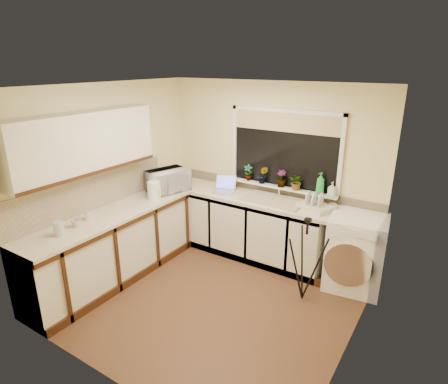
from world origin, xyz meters
TOP-DOWN VIEW (x-y plane):
  - floor at (0.00, 0.00)m, footprint 3.20×3.20m
  - ceiling at (0.00, 0.00)m, footprint 3.20×3.20m
  - wall_back at (0.00, 1.50)m, footprint 3.20×0.00m
  - wall_front at (0.00, -1.50)m, footprint 3.20×0.00m
  - wall_left at (-1.60, 0.00)m, footprint 0.00×3.00m
  - wall_right at (1.60, 0.00)m, footprint 0.00×3.00m
  - base_cabinet_back at (-0.33, 1.20)m, footprint 2.55×0.60m
  - base_cabinet_left at (-1.30, -0.30)m, footprint 0.54×2.40m
  - worktop_back at (0.00, 1.20)m, footprint 3.20×0.60m
  - worktop_left at (-1.30, -0.30)m, footprint 0.60×2.40m
  - upper_cabinet at (-1.44, -0.45)m, footprint 0.28×1.90m
  - splashback_left at (-1.59, -0.30)m, footprint 0.02×2.40m
  - splashback_back at (0.00, 1.49)m, footprint 3.20×0.02m
  - window_glass at (0.20, 1.49)m, footprint 1.50×0.02m
  - window_blind at (0.20, 1.46)m, footprint 1.50×0.02m
  - windowsill at (0.20, 1.43)m, footprint 1.60×0.14m
  - sink at (0.20, 1.20)m, footprint 0.82×0.46m
  - faucet at (0.20, 1.38)m, footprint 0.03×0.03m
  - washing_machine at (1.34, 1.19)m, footprint 0.73×0.71m
  - laptop at (-0.58, 1.20)m, footprint 0.37×0.38m
  - kettle at (-1.22, 0.41)m, footprint 0.18×0.18m
  - dish_rack at (0.78, 1.22)m, footprint 0.49×0.44m
  - tripod at (0.92, 0.58)m, footprint 0.53×0.53m
  - glass_jug at (-1.29, -1.01)m, footprint 0.11×0.11m
  - steel_jar at (-1.38, -0.55)m, footprint 0.08×0.08m
  - microwave at (-1.27, 0.76)m, footprint 0.53×0.65m
  - plant_a at (-0.31, 1.40)m, footprint 0.15×0.12m
  - plant_b at (-0.06, 1.40)m, footprint 0.16×0.15m
  - plant_c at (0.21, 1.40)m, footprint 0.15×0.15m
  - plant_d at (0.45, 1.39)m, footprint 0.21×0.18m
  - soap_bottle_green at (0.76, 1.41)m, footprint 0.14×0.14m
  - soap_bottle_clear at (0.92, 1.39)m, footprint 0.09×0.09m
  - cup_back at (0.98, 1.29)m, footprint 0.14×0.14m
  - cup_left at (-1.33, -0.78)m, footprint 0.12×0.12m

SIDE VIEW (x-z plane):
  - floor at x=0.00m, z-range 0.00..0.00m
  - base_cabinet_back at x=-0.33m, z-range 0.00..0.86m
  - base_cabinet_left at x=-1.30m, z-range 0.00..0.86m
  - washing_machine at x=1.34m, z-range 0.00..0.93m
  - tripod at x=0.92m, z-range 0.00..1.04m
  - worktop_back at x=0.00m, z-range 0.86..0.90m
  - worktop_left at x=-1.30m, z-range 0.86..0.90m
  - sink at x=0.20m, z-range 0.90..0.93m
  - dish_rack at x=0.78m, z-range 0.90..0.96m
  - cup_left at x=-1.33m, z-range 0.90..0.99m
  - cup_back at x=0.98m, z-range 0.90..0.99m
  - laptop at x=-0.58m, z-range 0.85..1.06m
  - steel_jar at x=-1.38m, z-range 0.90..1.01m
  - splashback_back at x=0.00m, z-range 0.90..1.04m
  - glass_jug at x=-1.29m, z-range 0.90..1.06m
  - kettle at x=-1.22m, z-range 0.90..1.13m
  - faucet at x=0.20m, z-range 0.90..1.14m
  - windowsill at x=0.20m, z-range 1.02..1.05m
  - microwave at x=-1.27m, z-range 0.90..1.21m
  - splashback_left at x=-1.59m, z-range 0.90..1.35m
  - soap_bottle_clear at x=0.92m, z-range 1.05..1.24m
  - plant_d at x=0.45m, z-range 1.05..1.27m
  - plant_c at x=0.21m, z-range 1.05..1.28m
  - plant_a at x=-0.31m, z-range 1.05..1.29m
  - plant_b at x=-0.06m, z-range 1.05..1.30m
  - soap_bottle_green at x=0.76m, z-range 1.05..1.33m
  - wall_back at x=0.00m, z-range -0.38..2.83m
  - wall_front at x=0.00m, z-range -0.38..2.83m
  - wall_left at x=-1.60m, z-range -0.27..2.73m
  - wall_right at x=1.60m, z-range -0.27..2.73m
  - window_glass at x=0.20m, z-range 1.05..2.05m
  - upper_cabinet at x=-1.44m, z-range 1.45..2.15m
  - window_blind at x=0.20m, z-range 1.80..2.05m
  - ceiling at x=0.00m, z-range 2.45..2.45m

